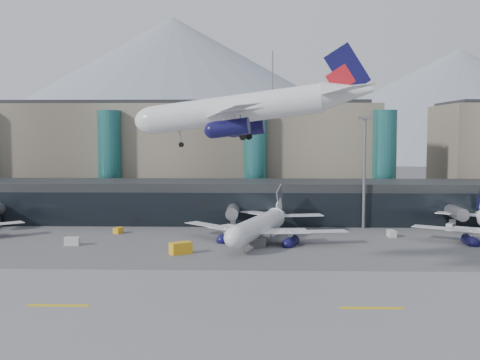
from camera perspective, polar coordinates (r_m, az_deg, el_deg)
name	(u,v)px	position (r m, az deg, el deg)	size (l,w,h in m)	color
ground	(221,278)	(92.65, -1.85, -9.30)	(900.00, 900.00, 0.00)	#515154
runway_strip	(213,307)	(78.20, -2.53, -11.93)	(400.00, 40.00, 0.04)	slate
runway_markings	(213,307)	(78.19, -2.53, -11.91)	(128.00, 1.00, 0.02)	gold
concourse	(235,201)	(148.59, -0.51, -2.05)	(170.00, 27.00, 10.00)	black
terminal_main	(156,154)	(182.44, -8.00, 2.45)	(130.00, 30.00, 31.00)	gray
teal_towers	(182,162)	(165.24, -5.49, 1.75)	(116.40, 19.40, 46.00)	#266B69
mountain_ridge	(271,101)	(470.44, 2.94, 7.51)	(910.00, 400.00, 110.00)	gray
lightmast_mid	(364,166)	(140.12, 11.70, 1.32)	(3.00, 1.20, 25.60)	slate
hero_jet	(259,99)	(81.98, 1.86, 7.65)	(34.31, 34.04, 11.10)	silver
jet_parked_mid	(263,219)	(123.46, 2.21, -3.67)	(34.79, 36.71, 11.79)	silver
veh_a	(72,241)	(122.81, -15.63, -5.62)	(2.84, 1.60, 1.60)	silver
veh_b	(118,230)	(134.59, -11.47, -4.71)	(2.22, 1.36, 1.28)	gold
veh_c	(257,243)	(116.38, 1.66, -5.95)	(3.33, 1.76, 1.85)	#49494E
veh_d	(451,227)	(144.26, 19.36, -4.20)	(2.71, 1.45, 1.55)	silver
veh_g	(392,234)	(131.55, 14.17, -4.95)	(2.44, 1.42, 1.42)	silver
veh_h	(181,248)	(110.70, -5.64, -6.44)	(3.88, 2.04, 2.15)	gold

